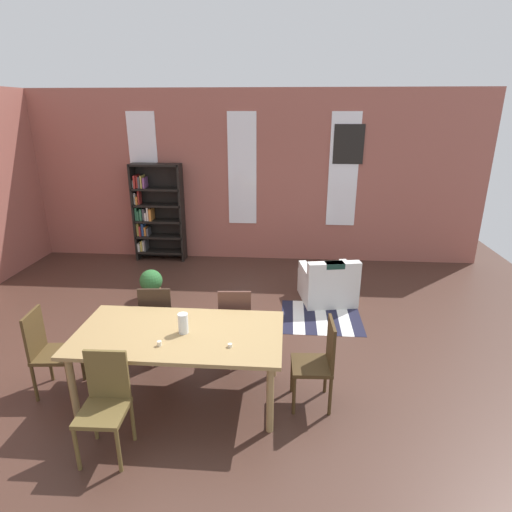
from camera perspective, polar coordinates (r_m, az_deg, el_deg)
The scene contains 19 objects.
ground_plane at distance 5.45m, azimuth -5.88°, elevation -13.12°, with size 10.76×10.76×0.00m, color #442B22.
back_wall_brick at distance 8.36m, azimuth -1.82°, elevation 10.62°, with size 9.27×0.12×3.28m, color #A25A4E.
window_pane_0 at distance 8.69m, azimuth -14.90°, elevation 11.42°, with size 0.55×0.02×2.13m, color white.
window_pane_1 at distance 8.27m, azimuth -1.88°, elevation 11.67°, with size 0.55×0.02×2.13m, color white.
window_pane_2 at distance 8.28m, azimuth 11.78°, elevation 11.30°, with size 0.55×0.02×2.13m, color white.
dining_table at distance 4.43m, azimuth -10.38°, elevation -10.97°, with size 2.11×1.08×0.78m.
vase_on_table at distance 4.34m, azimuth -9.87°, elevation -8.99°, with size 0.10×0.10×0.21m, color silver.
tealight_candle_0 at distance 4.20m, azimuth -13.01°, elevation -11.51°, with size 0.04×0.04×0.05m, color silver.
tealight_candle_1 at distance 4.09m, azimuth -3.56°, elevation -12.03°, with size 0.04×0.04×0.03m, color silver.
dining_chair_near_left at distance 4.09m, azimuth -19.81°, elevation -18.05°, with size 0.41×0.41×0.95m.
dining_chair_head_right at distance 4.42m, azimuth 8.54°, elevation -13.85°, with size 0.42×0.42×0.95m.
dining_chair_far_left at distance 5.29m, azimuth -13.14°, elevation -8.21°, with size 0.44×0.44×0.95m.
dining_chair_head_left at distance 5.06m, azimuth -26.42°, elevation -11.28°, with size 0.43×0.43×0.95m.
dining_chair_far_right at distance 5.10m, azimuth -2.82°, elevation -8.80°, with size 0.43×0.43×0.95m.
bookshelf_tall at distance 8.61m, azimuth -13.53°, elevation 5.77°, with size 0.98×0.32×1.93m.
armchair_white at distance 6.78m, azimuth 9.76°, elevation -3.82°, with size 0.93×0.93×0.75m.
potted_plant_by_shelf at distance 6.97m, azimuth -14.04°, elevation -3.67°, with size 0.36×0.36×0.49m.
striped_rug at distance 6.35m, azimuth 8.84°, elevation -8.20°, with size 1.16×1.07×0.01m.
framed_picture at distance 8.24m, azimuth 12.48°, elevation 14.61°, with size 0.56×0.03×0.72m, color black.
Camera 1 is at (0.89, -4.51, 2.93)m, focal length 29.44 mm.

